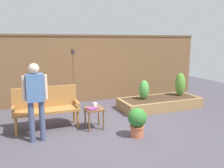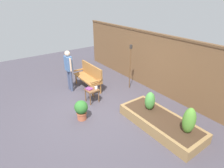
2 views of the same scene
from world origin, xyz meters
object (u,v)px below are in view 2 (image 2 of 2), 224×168
at_px(side_table, 92,91).
at_px(shrub_near_bench, 150,101).
at_px(cup_on_table, 96,88).
at_px(book_on_table, 89,89).
at_px(tiki_torch, 130,59).
at_px(potted_boxwood, 81,109).
at_px(garden_bench, 89,75).
at_px(shrub_far_corner, 189,121).
at_px(person_by_bench, 69,67).

relative_size(side_table, shrub_near_bench, 0.86).
relative_size(cup_on_table, book_on_table, 0.57).
distance_m(shrub_near_bench, tiki_torch, 2.12).
bearing_deg(book_on_table, potted_boxwood, -58.40).
distance_m(cup_on_table, tiki_torch, 1.73).
xyz_separation_m(side_table, book_on_table, (-0.06, -0.07, 0.10)).
distance_m(potted_boxwood, tiki_torch, 2.74).
bearing_deg(potted_boxwood, garden_bench, 143.73).
relative_size(book_on_table, shrub_far_corner, 0.32).
distance_m(shrub_near_bench, shrub_far_corner, 1.27).
height_order(garden_bench, shrub_near_bench, garden_bench).
bearing_deg(garden_bench, potted_boxwood, -36.27).
bearing_deg(potted_boxwood, shrub_near_bench, 56.61).
xyz_separation_m(potted_boxwood, shrub_near_bench, (1.10, 1.67, 0.23)).
relative_size(shrub_near_bench, person_by_bench, 0.36).
height_order(potted_boxwood, shrub_far_corner, shrub_far_corner).
relative_size(book_on_table, potted_boxwood, 0.37).
bearing_deg(tiki_torch, person_by_bench, -121.27).
bearing_deg(shrub_far_corner, person_by_bench, -165.26).
distance_m(garden_bench, side_table, 1.11).
xyz_separation_m(garden_bench, person_by_bench, (-0.26, -0.70, 0.39)).
xyz_separation_m(cup_on_table, shrub_near_bench, (1.74, 0.77, 0.05)).
xyz_separation_m(book_on_table, tiki_torch, (-0.00, 1.80, 0.69)).
relative_size(garden_bench, person_by_bench, 0.92).
distance_m(garden_bench, shrub_far_corner, 4.08).
bearing_deg(shrub_near_bench, tiki_torch, 156.06).
bearing_deg(garden_bench, cup_on_table, -17.61).
relative_size(cup_on_table, shrub_far_corner, 0.19).
height_order(book_on_table, tiki_torch, tiki_torch).
bearing_deg(tiki_torch, side_table, -88.05).
relative_size(side_table, tiki_torch, 0.28).
bearing_deg(person_by_bench, tiki_torch, 58.73).
bearing_deg(book_on_table, tiki_torch, 74.27).
xyz_separation_m(shrub_near_bench, tiki_torch, (-1.86, 0.82, 0.61)).
height_order(cup_on_table, shrub_near_bench, shrub_near_bench).
bearing_deg(tiki_torch, book_on_table, -89.98).
relative_size(cup_on_table, shrub_near_bench, 0.23).
distance_m(side_table, tiki_torch, 1.90).
bearing_deg(book_on_table, person_by_bench, 171.75).
distance_m(garden_bench, shrub_near_bench, 2.82).
height_order(cup_on_table, book_on_table, cup_on_table).
xyz_separation_m(tiki_torch, person_by_bench, (-1.19, -1.96, -0.25)).
height_order(book_on_table, potted_boxwood, potted_boxwood).
height_order(shrub_far_corner, person_by_bench, person_by_bench).
height_order(cup_on_table, tiki_torch, tiki_torch).
xyz_separation_m(garden_bench, cup_on_table, (1.05, -0.33, -0.02)).
xyz_separation_m(book_on_table, person_by_bench, (-1.19, -0.16, 0.44)).
xyz_separation_m(cup_on_table, book_on_table, (-0.12, -0.21, -0.03)).
bearing_deg(person_by_bench, potted_boxwood, -15.44).
distance_m(shrub_far_corner, tiki_torch, 3.27).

